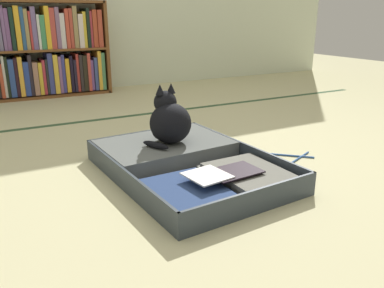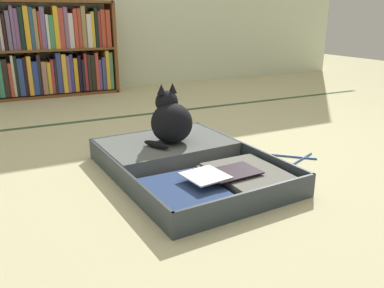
# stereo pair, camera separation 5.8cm
# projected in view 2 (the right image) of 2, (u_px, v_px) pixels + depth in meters

# --- Properties ---
(ground_plane) EXTENTS (10.00, 10.00, 0.00)m
(ground_plane) POSITION_uv_depth(u_px,v_px,m) (190.00, 167.00, 1.97)
(ground_plane) COLOR beige
(tatami_border) EXTENTS (4.80, 0.05, 0.00)m
(tatami_border) POSITION_uv_depth(u_px,v_px,m) (123.00, 117.00, 2.94)
(tatami_border) COLOR #345132
(tatami_border) RESTS_ON ground_plane
(bookshelf) EXTENTS (1.43, 0.28, 0.85)m
(bookshelf) POSITION_uv_depth(u_px,v_px,m) (37.00, 52.00, 3.56)
(bookshelf) COLOR brown
(bookshelf) RESTS_ON ground_plane
(open_suitcase) EXTENTS (0.73, 0.99, 0.10)m
(open_suitcase) POSITION_uv_depth(u_px,v_px,m) (183.00, 162.00, 1.92)
(open_suitcase) COLOR #313B44
(open_suitcase) RESTS_ON ground_plane
(black_cat) EXTENTS (0.27, 0.24, 0.30)m
(black_cat) POSITION_uv_depth(u_px,v_px,m) (170.00, 121.00, 1.99)
(black_cat) COLOR black
(black_cat) RESTS_ON open_suitcase
(clothes_hanger) EXTENTS (0.41, 0.29, 0.01)m
(clothes_hanger) POSITION_uv_depth(u_px,v_px,m) (285.00, 163.00, 2.01)
(clothes_hanger) COLOR #2D569A
(clothes_hanger) RESTS_ON ground_plane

